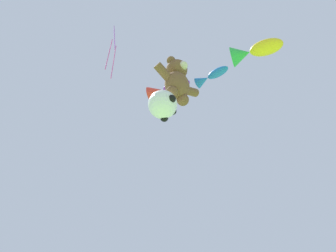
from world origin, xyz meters
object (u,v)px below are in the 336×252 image
Objects in this scene: teddy_bear_kite at (177,80)px; soccer_ball_kite at (163,105)px; fish_kite_cobalt at (210,77)px; fish_kite_violet at (166,89)px; diamond_kite at (114,42)px; fish_kite_goldfin at (253,51)px.

teddy_bear_kite is 2.02× the size of soccer_ball_kite.
fish_kite_violet is at bearing 98.46° from fish_kite_cobalt.
diamond_kite is at bearing -179.29° from fish_kite_violet.
soccer_ball_kite is at bearing 174.40° from teddy_bear_kite.
fish_kite_violet is at bearing 61.29° from teddy_bear_kite.
fish_kite_goldfin reaches higher than fish_kite_cobalt.
teddy_bear_kite reaches higher than fish_kite_cobalt.
fish_kite_violet reaches higher than fish_kite_cobalt.
fish_kite_violet is (1.53, 1.51, 3.21)m from soccer_ball_kite.
soccer_ball_kite is 0.76× the size of fish_kite_cobalt.
fish_kite_goldfin is 5.78m from diamond_kite.
fish_kite_cobalt is 0.72× the size of fish_kite_goldfin.
teddy_bear_kite is at bearing 118.25° from fish_kite_goldfin.
fish_kite_cobalt is at bearing 97.12° from fish_kite_goldfin.
fish_kite_violet is 3.10m from diamond_kite.
teddy_bear_kite reaches higher than fish_kite_goldfin.
fish_kite_violet reaches higher than soccer_ball_kite.
soccer_ball_kite is at bearing -135.33° from fish_kite_violet.
fish_kite_goldfin is (0.59, -4.27, -0.90)m from fish_kite_violet.
fish_kite_goldfin is at bearing -82.88° from fish_kite_cobalt.
fish_kite_goldfin is (1.45, -2.70, 0.53)m from teddy_bear_kite.
fish_kite_violet is (0.86, 1.57, 1.43)m from teddy_bear_kite.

